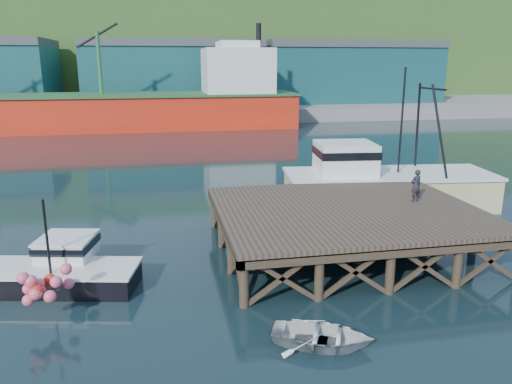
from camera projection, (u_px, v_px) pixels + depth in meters
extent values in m
plane|color=black|center=(231.00, 258.00, 22.78)|extent=(300.00, 300.00, 0.00)
cube|color=brown|center=(347.00, 210.00, 23.30)|extent=(12.00, 10.00, 0.25)
cube|color=#473828|center=(394.00, 253.00, 18.76)|extent=(12.00, 0.30, 0.35)
cylinder|color=#473828|center=(244.00, 287.00, 18.08)|extent=(0.36, 0.36, 2.60)
cylinder|color=#473828|center=(214.00, 212.00, 27.00)|extent=(0.36, 0.36, 2.60)
cylinder|color=#473828|center=(409.00, 201.00, 29.13)|extent=(0.36, 0.36, 2.60)
cube|color=gray|center=(174.00, 107.00, 88.97)|extent=(160.00, 40.00, 2.00)
cube|color=#1A5857|center=(174.00, 76.00, 82.84)|extent=(28.00, 16.00, 9.00)
cube|color=#1A5857|center=(344.00, 75.00, 88.45)|extent=(30.00, 16.00, 9.00)
cube|color=red|center=(87.00, 113.00, 65.54)|extent=(55.00, 9.50, 4.40)
cube|color=#26592D|center=(86.00, 95.00, 64.96)|extent=(55.50, 10.00, 0.30)
cube|color=silver|center=(237.00, 71.00, 67.95)|extent=(9.00, 9.00, 6.00)
cube|color=silver|center=(237.00, 46.00, 67.11)|extent=(5.00, 7.00, 1.20)
cylinder|color=black|center=(259.00, 33.00, 67.24)|extent=(0.70, 0.70, 2.50)
cube|color=#2D511E|center=(167.00, 52.00, 114.93)|extent=(220.00, 50.00, 22.00)
cube|color=black|center=(59.00, 278.00, 19.67)|extent=(6.42, 3.48, 0.84)
cube|color=silver|center=(57.00, 268.00, 19.56)|extent=(6.55, 3.55, 0.11)
cube|color=silver|center=(67.00, 248.00, 20.52)|extent=(2.40, 2.40, 0.84)
cube|color=black|center=(67.00, 244.00, 20.47)|extent=(2.54, 2.54, 0.28)
cylinder|color=black|center=(47.00, 238.00, 18.60)|extent=(0.10, 0.10, 2.99)
sphere|color=#EF586F|center=(38.00, 294.00, 17.00)|extent=(0.39, 0.39, 0.39)
sphere|color=#EF586F|center=(64.00, 285.00, 17.29)|extent=(0.39, 0.39, 0.39)
sphere|color=red|center=(49.00, 286.00, 16.73)|extent=(0.39, 0.39, 0.39)
cube|color=beige|center=(388.00, 191.00, 30.71)|extent=(12.74, 5.62, 2.02)
cube|color=silver|center=(389.00, 174.00, 30.44)|extent=(12.99, 5.86, 0.17)
cube|color=silver|center=(347.00, 160.00, 29.67)|extent=(3.70, 3.50, 2.02)
cube|color=black|center=(347.00, 153.00, 29.56)|extent=(3.82, 3.62, 0.45)
cylinder|color=black|center=(401.00, 125.00, 29.79)|extent=(0.12, 0.12, 6.73)
imported|color=silver|center=(322.00, 336.00, 15.72)|extent=(3.87, 3.39, 0.67)
imported|color=black|center=(416.00, 186.00, 24.07)|extent=(0.65, 0.50, 1.58)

